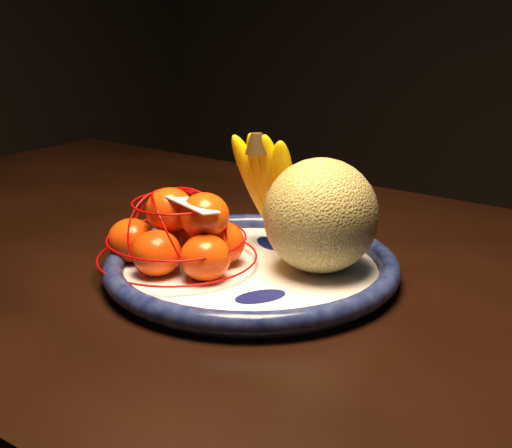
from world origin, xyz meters
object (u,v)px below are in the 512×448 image
Objects in this scene: cantaloupe at (321,216)px; banana_bunch at (271,183)px; fruit_bowl at (252,267)px; mandarin_bag at (180,237)px; dining_table at (202,297)px.

cantaloupe is 0.11m from banana_bunch.
mandarin_bag reaches higher than fruit_bowl.
dining_table is 8.87× the size of banana_bunch.
banana_bunch reaches higher than fruit_bowl.
cantaloupe reaches higher than mandarin_bag.
cantaloupe is at bearing 29.86° from mandarin_bag.
fruit_bowl is 2.14× the size of banana_bunch.
dining_table is at bearing -168.21° from banana_bunch.
mandarin_bag is (-0.15, -0.09, -0.03)m from cantaloupe.
banana_bunch is 0.15m from mandarin_bag.
banana_bunch is (-0.03, 0.08, 0.09)m from fruit_bowl.
banana_bunch reaches higher than cantaloupe.
dining_table is at bearing 154.85° from fruit_bowl.
dining_table is 0.21m from banana_bunch.
fruit_bowl is (0.13, -0.06, 0.10)m from dining_table.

